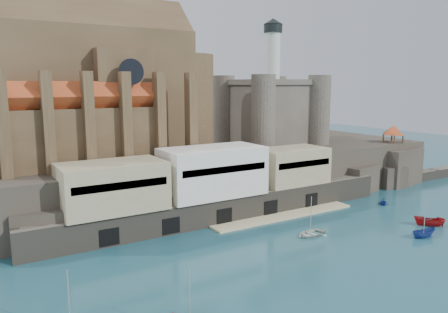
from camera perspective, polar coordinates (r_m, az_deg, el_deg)
The scene contains 11 objects.
ground at distance 67.93m, azimuth 16.39°, elevation -11.60°, with size 300.00×300.00×0.00m, color #1A4855.
promontory at distance 96.11m, azimuth -1.18°, elevation -1.98°, with size 100.00×36.00×10.00m.
quay at distance 77.19m, azimuth -1.47°, elevation -3.96°, with size 70.00×12.00×13.05m.
church at distance 87.08m, azimuth -15.94°, elevation 7.88°, with size 47.00×25.93×30.51m.
castle_keep at distance 104.88m, azimuth 6.05°, elevation 6.30°, with size 21.20×21.20×29.30m.
rock_outcrop at distance 114.24m, azimuth 21.06°, elevation -1.25°, with size 14.50×10.50×8.70m.
pavilion at distance 113.15m, azimuth 21.26°, elevation 3.10°, with size 6.40×6.40×5.40m.
boat_2 at distance 77.07m, azimuth 24.59°, elevation -9.55°, with size 1.69×1.73×4.48m, color navy.
boat_5 at distance 83.35m, azimuth 25.21°, elevation -8.19°, with size 1.89×1.94×5.02m, color maroon.
boat_6 at distance 72.45m, azimuth 11.19°, elevation -10.05°, with size 3.99×1.16×5.58m, color silver.
boat_7 at distance 94.20m, azimuth 20.06°, elevation -5.88°, with size 2.52×1.54×2.92m, color navy.
Camera 1 is at (-47.79, -41.93, 23.93)m, focal length 35.00 mm.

